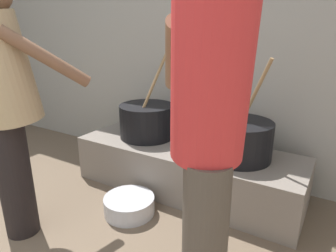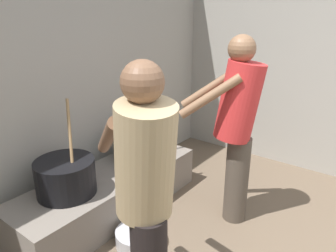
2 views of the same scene
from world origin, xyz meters
name	(u,v)px [view 1 (image 1 of 2)]	position (x,y,z in m)	size (l,w,h in m)	color
block_enclosure_rear	(169,31)	(0.00, 2.68, 1.24)	(5.28, 0.20, 2.49)	#9E998E
hearth_ledge	(186,168)	(0.47, 2.16, 0.19)	(1.82, 0.60, 0.37)	slate
cooking_pot_main	(239,139)	(0.88, 2.18, 0.51)	(0.48, 0.48, 0.73)	black
cooking_pot_secondary	(147,121)	(0.06, 2.20, 0.52)	(0.47, 0.47, 0.74)	black
cook_in_red_shirt	(209,125)	(1.05, 1.24, 0.91)	(0.62, 0.73, 1.59)	#4C4238
cook_in_tan_shirt	(8,99)	(-0.17, 1.16, 0.88)	(0.62, 0.72, 1.55)	black
metal_mixing_bowl	(129,205)	(0.29, 1.65, 0.06)	(0.36, 0.36, 0.13)	#B7B7BC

